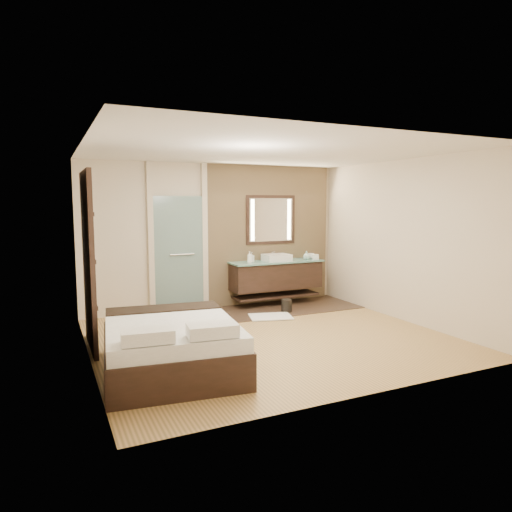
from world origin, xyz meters
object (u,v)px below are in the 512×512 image
mirror_unit (271,220)px  bed (171,345)px  vanity (276,275)px  waste_bin (287,306)px

mirror_unit → bed: bearing=-133.9°
bed → mirror_unit: bearing=52.8°
vanity → mirror_unit: 1.10m
vanity → bed: bearing=-136.4°
waste_bin → mirror_unit: bearing=82.2°
vanity → bed: vanity is taller
vanity → waste_bin: size_ratio=7.75×
bed → waste_bin: 3.29m
vanity → bed: 3.81m
bed → vanity: bearing=50.3°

